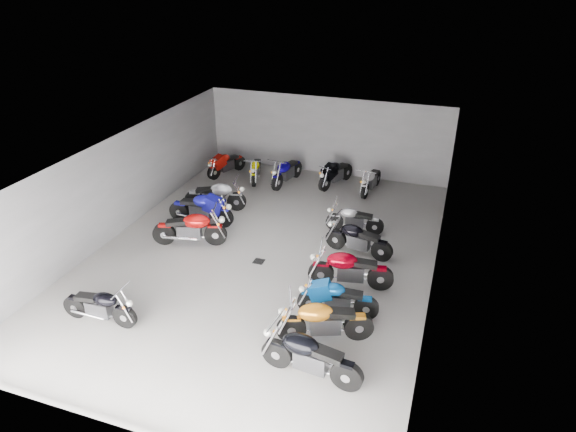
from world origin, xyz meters
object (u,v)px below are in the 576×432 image
Objects in this scene: motorcycle_back_d at (335,173)px; motorcycle_back_e at (371,180)px; motorcycle_back_b at (256,169)px; motorcycle_right_e at (358,239)px; motorcycle_left_f at (216,196)px; motorcycle_right_b at (324,321)px; drain_grate at (259,261)px; motorcycle_right_c at (337,299)px; motorcycle_right_d at (350,269)px; motorcycle_back_c at (287,171)px; motorcycle_left_d at (190,229)px; motorcycle_left_a at (100,306)px; motorcycle_right_a at (310,357)px; motorcycle_left_e at (202,209)px; motorcycle_right_f at (354,219)px; motorcycle_back_a at (226,164)px.

motorcycle_back_e is at bearing -165.79° from motorcycle_back_d.
motorcycle_right_e is at bearing 124.59° from motorcycle_back_b.
motorcycle_left_f is 1.07× the size of motorcycle_back_d.
motorcycle_right_b is 10.01m from motorcycle_back_b.
motorcycle_right_c reaches higher than drain_grate.
motorcycle_right_b is 1.02× the size of motorcycle_right_e.
motorcycle_right_b is at bearing 31.30° from motorcycle_left_f.
motorcycle_right_d reaches higher than motorcycle_back_e.
motorcycle_right_c is (5.58, -4.53, -0.04)m from motorcycle_left_f.
motorcycle_back_c reaches higher than drain_grate.
motorcycle_left_d is at bearing 87.91° from motorcycle_back_c.
motorcycle_right_d reaches higher than motorcycle_left_a.
motorcycle_right_c is at bearing 125.26° from motorcycle_back_d.
motorcycle_right_a is 1.09× the size of motorcycle_right_e.
motorcycle_right_b is (5.49, -4.38, -0.01)m from motorcycle_left_e.
motorcycle_left_f is 1.15× the size of motorcycle_right_f.
motorcycle_back_a is (-1.06, 3.10, -0.05)m from motorcycle_left_f.
motorcycle_back_c reaches higher than motorcycle_right_f.
motorcycle_left_e is 7.02m from motorcycle_right_b.
drain_grate is 3.07m from motorcycle_right_e.
motorcycle_left_d is 0.98× the size of motorcycle_right_d.
motorcycle_left_d is 1.04× the size of motorcycle_right_b.
motorcycle_right_d is (2.84, -0.40, 0.55)m from drain_grate.
motorcycle_right_e is at bearing 27.32° from drain_grate.
motorcycle_right_c is 0.94× the size of motorcycle_back_c.
motorcycle_right_b reaches higher than motorcycle_back_b.
drain_grate is 6.35m from motorcycle_back_d.
drain_grate is 0.14× the size of motorcycle_right_a.
motorcycle_right_b is at bearing 42.37° from motorcycle_left_d.
motorcycle_right_b is 1.14× the size of motorcycle_right_f.
motorcycle_right_f is at bearing 100.59° from motorcycle_left_d.
motorcycle_right_b reaches higher than motorcycle_right_e.
motorcycle_right_d is 1.13× the size of motorcycle_back_d.
motorcycle_right_b is (5.17, -3.02, -0.01)m from motorcycle_left_d.
motorcycle_right_e is at bearing 85.20° from motorcycle_left_e.
motorcycle_back_d is (-1.95, 4.90, -0.00)m from motorcycle_right_e.
motorcycle_right_e reaches higher than motorcycle_right_f.
motorcycle_left_d reaches higher than motorcycle_left_f.
motorcycle_left_e is 1.22× the size of motorcycle_back_a.
motorcycle_left_a is 0.99× the size of motorcycle_back_d.
motorcycle_left_d is at bearing 113.10° from motorcycle_right_f.
motorcycle_right_c is at bearing -31.55° from drain_grate.
motorcycle_right_b reaches higher than motorcycle_left_a.
motorcycle_back_b is (0.32, 2.99, -0.07)m from motorcycle_left_f.
motorcycle_back_a is at bearing 35.79° from motorcycle_right_d.
motorcycle_right_b reaches higher than motorcycle_right_f.
motorcycle_right_e is at bearing 168.03° from motorcycle_back_a.
motorcycle_right_b is at bearing -44.84° from drain_grate.
motorcycle_back_a is at bearing 15.64° from motorcycle_right_b.
motorcycle_left_d reaches higher than drain_grate.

